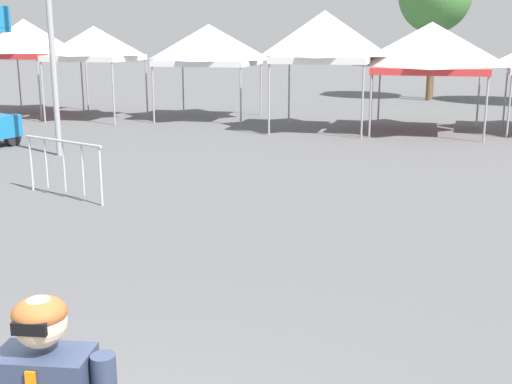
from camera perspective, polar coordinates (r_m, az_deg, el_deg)
canopy_tent_behind_left at (r=26.38m, az=-20.03°, el=12.80°), size 3.41×3.41×3.58m
canopy_tent_behind_center at (r=23.79m, az=-14.31°, el=12.77°), size 2.83×2.83×3.28m
canopy_tent_center at (r=23.21m, az=-4.25°, el=13.02°), size 3.38×3.38×3.35m
canopy_tent_far_left at (r=20.24m, az=6.13°, el=13.67°), size 2.93×2.93×3.70m
canopy_tent_far_right at (r=20.47m, az=15.40°, el=12.37°), size 3.36×3.36×3.34m
crowd_barrier_by_lift at (r=12.08m, az=-16.90°, el=2.99°), size 1.98×0.80×1.08m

